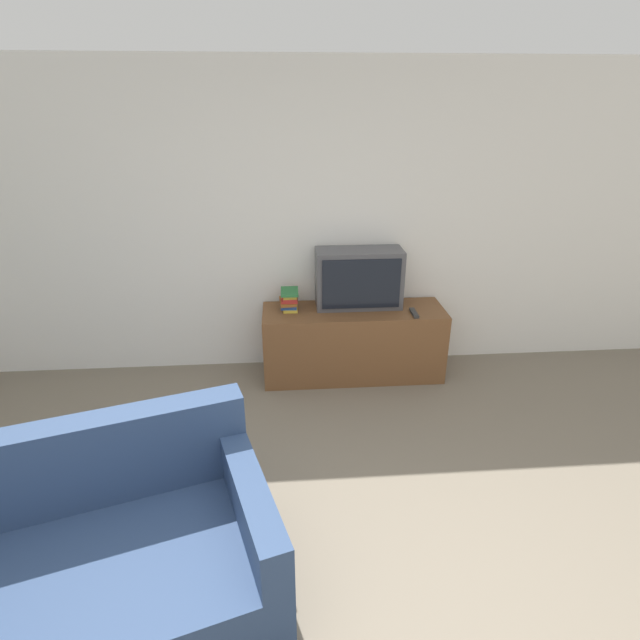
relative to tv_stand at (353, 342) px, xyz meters
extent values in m
cube|color=white|center=(-0.51, 0.30, 0.99)|extent=(9.00, 0.06, 2.60)
cube|color=brown|center=(0.00, 0.00, 0.00)|extent=(1.56, 0.50, 0.62)
cube|color=#4C4C51|center=(0.05, 0.10, 0.56)|extent=(0.73, 0.30, 0.50)
cube|color=black|center=(0.05, -0.06, 0.56)|extent=(0.65, 0.01, 0.42)
cube|color=navy|center=(-1.66, -2.31, -0.11)|extent=(2.16, 1.49, 0.40)
cube|color=navy|center=(-1.78, -1.93, 0.33)|extent=(1.93, 0.72, 0.48)
cube|color=navy|center=(-0.79, -2.05, 0.02)|extent=(0.41, 0.97, 0.66)
cube|color=gold|center=(-0.54, 0.04, 0.33)|extent=(0.12, 0.17, 0.03)
cube|color=#23478E|center=(-0.55, 0.05, 0.36)|extent=(0.14, 0.17, 0.03)
cube|color=#995623|center=(-0.56, 0.06, 0.38)|extent=(0.15, 0.23, 0.02)
cube|color=#B72D28|center=(-0.55, 0.05, 0.40)|extent=(0.14, 0.16, 0.02)
cube|color=#B72D28|center=(-0.54, 0.06, 0.42)|extent=(0.12, 0.18, 0.02)
cube|color=gold|center=(-0.55, 0.05, 0.45)|extent=(0.12, 0.16, 0.03)
cube|color=#2D753D|center=(-0.55, 0.05, 0.47)|extent=(0.15, 0.22, 0.02)
cube|color=#2D2D2D|center=(0.49, -0.13, 0.32)|extent=(0.04, 0.19, 0.02)
camera|label=1|loc=(-0.59, -3.91, 1.96)|focal=28.00mm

